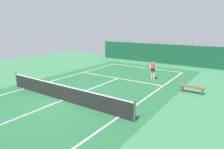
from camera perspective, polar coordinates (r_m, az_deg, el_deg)
name	(u,v)px	position (r m, az deg, el deg)	size (l,w,h in m)	color
ground_plane	(63,100)	(12.48, -14.37, -7.39)	(36.00, 36.00, 0.00)	#387A4C
court_surface	(63,100)	(12.48, -14.37, -7.38)	(11.02, 26.60, 0.01)	#236038
tennis_net	(62,93)	(12.31, -14.51, -5.17)	(10.12, 0.10, 1.10)	black
back_fence	(159,57)	(25.53, 13.60, 4.97)	(16.30, 0.98, 2.70)	#14472D
tennis_player	(153,69)	(16.87, 12.03, 1.67)	(0.75, 0.73, 1.64)	#D8AD8C
tennis_ball_near_player	(168,71)	(20.76, 16.31, 1.04)	(0.07, 0.07, 0.07)	#CCDB33
tennis_ball_midcourt	(124,64)	(23.87, 3.64, 3.19)	(0.07, 0.07, 0.07)	#CCDB33
tennis_ball_by_sideline	(87,85)	(15.09, -7.32, -3.21)	(0.07, 0.07, 0.07)	#CCDB33
parked_car	(170,54)	(27.89, 16.84, 5.84)	(2.12, 4.25, 1.68)	silver
courtside_bench	(192,88)	(14.35, 22.57, -3.66)	(1.60, 0.40, 0.49)	brown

